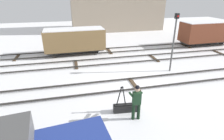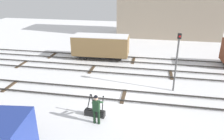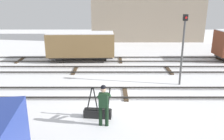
# 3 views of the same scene
# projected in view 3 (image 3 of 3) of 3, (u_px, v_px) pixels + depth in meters

# --- Properties ---
(ground_plane) EXTENTS (60.00, 60.00, 0.00)m
(ground_plane) POSITION_uv_depth(u_px,v_px,m) (125.00, 94.00, 12.82)
(ground_plane) COLOR white
(track_main_line) EXTENTS (44.00, 1.94, 0.18)m
(track_main_line) POSITION_uv_depth(u_px,v_px,m) (125.00, 93.00, 12.78)
(track_main_line) COLOR #2D2B28
(track_main_line) RESTS_ON ground_plane
(track_siding_near) EXTENTS (44.00, 1.94, 0.18)m
(track_siding_near) POSITION_uv_depth(u_px,v_px,m) (122.00, 70.00, 17.07)
(track_siding_near) COLOR #2D2B28
(track_siding_near) RESTS_ON ground_plane
(track_siding_far) EXTENTS (44.00, 1.94, 0.18)m
(track_siding_far) POSITION_uv_depth(u_px,v_px,m) (120.00, 59.00, 20.01)
(track_siding_far) COLOR #2D2B28
(track_siding_far) RESTS_ON ground_plane
(switch_lever_frame) EXTENTS (1.27, 0.48, 1.45)m
(switch_lever_frame) POSITION_uv_depth(u_px,v_px,m) (98.00, 112.00, 10.25)
(switch_lever_frame) COLOR black
(switch_lever_frame) RESTS_ON ground_plane
(rail_worker) EXTENTS (0.58, 0.72, 1.81)m
(rail_worker) POSITION_uv_depth(u_px,v_px,m) (103.00, 103.00, 9.38)
(rail_worker) COLOR black
(rail_worker) RESTS_ON ground_plane
(signal_post) EXTENTS (0.24, 0.32, 4.28)m
(signal_post) POSITION_uv_depth(u_px,v_px,m) (183.00, 44.00, 13.59)
(signal_post) COLOR #4C4C4C
(signal_post) RESTS_ON ground_plane
(apartment_building) EXTENTS (14.31, 5.11, 9.59)m
(apartment_building) POSITION_uv_depth(u_px,v_px,m) (146.00, 2.00, 29.74)
(apartment_building) COLOR gray
(apartment_building) RESTS_ON ground_plane
(freight_car_far_end) EXTENTS (5.69, 2.33, 2.45)m
(freight_car_far_end) POSITION_uv_depth(u_px,v_px,m) (81.00, 45.00, 19.63)
(freight_car_far_end) COLOR #2D2B28
(freight_car_far_end) RESTS_ON ground_plane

